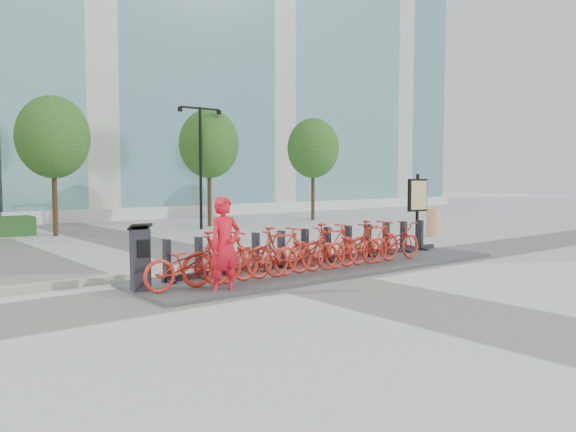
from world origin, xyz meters
TOP-DOWN VIEW (x-y plane):
  - ground at (0.00, 0.00)m, footprint 120.00×120.00m
  - glass_building at (14.00, 26.00)m, footprint 32.00×16.00m
  - tree_1 at (-1.50, 12.00)m, footprint 2.60×2.60m
  - tree_2 at (5.00, 12.00)m, footprint 2.60×2.60m
  - tree_3 at (11.00, 12.00)m, footprint 2.60×2.60m
  - streetlamp at (4.00, 11.00)m, footprint 2.00×0.20m
  - dock_pad at (1.30, 0.30)m, footprint 9.60×2.40m
  - dock_rail_posts at (1.36, 0.77)m, footprint 8.02×0.50m
  - bike_0 at (-2.60, -0.05)m, footprint 1.81×0.63m
  - bike_1 at (-1.88, -0.05)m, footprint 1.76×0.50m
  - bike_2 at (-1.16, -0.05)m, footprint 1.81×0.63m
  - bike_3 at (-0.44, -0.05)m, footprint 1.76×0.50m
  - bike_4 at (0.28, -0.05)m, footprint 1.81×0.63m
  - bike_5 at (1.00, -0.05)m, footprint 1.76×0.50m
  - bike_6 at (1.72, -0.05)m, footprint 1.81×0.63m
  - bike_7 at (2.44, -0.05)m, footprint 1.76×0.50m
  - bike_8 at (3.16, -0.05)m, footprint 1.81×0.63m
  - kiosk at (-3.37, 0.37)m, footprint 0.41×0.36m
  - worker_red at (-2.16, -0.60)m, footprint 0.68×0.47m
  - construction_barrel at (9.20, 3.29)m, footprint 0.62×0.62m
  - map_sign at (6.60, 1.97)m, footprint 0.74×0.22m

SIDE VIEW (x-z plane):
  - ground at x=0.00m, z-range 0.00..0.00m
  - dock_pad at x=1.30m, z-range 0.00..0.08m
  - dock_rail_posts at x=1.36m, z-range 0.08..0.93m
  - construction_barrel at x=9.20m, z-range 0.00..1.01m
  - bike_0 at x=-2.60m, z-range 0.08..1.03m
  - bike_2 at x=-1.16m, z-range 0.08..1.03m
  - bike_4 at x=0.28m, z-range 0.08..1.03m
  - bike_6 at x=1.72m, z-range 0.08..1.03m
  - bike_8 at x=3.16m, z-range 0.08..1.03m
  - bike_1 at x=-1.88m, z-range 0.08..1.14m
  - bike_3 at x=-0.44m, z-range 0.08..1.14m
  - bike_5 at x=1.00m, z-range 0.08..1.14m
  - bike_7 at x=2.44m, z-range 0.08..1.14m
  - kiosk at x=-3.37m, z-range 0.05..1.30m
  - worker_red at x=-2.16m, z-range 0.00..1.80m
  - map_sign at x=6.60m, z-range 0.36..2.62m
  - streetlamp at x=4.00m, z-range 0.63..5.63m
  - tree_1 at x=-1.50m, z-range 1.04..6.14m
  - tree_2 at x=5.00m, z-range 1.04..6.14m
  - tree_3 at x=11.00m, z-range 1.04..6.14m
  - glass_building at x=14.00m, z-range 0.00..24.00m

